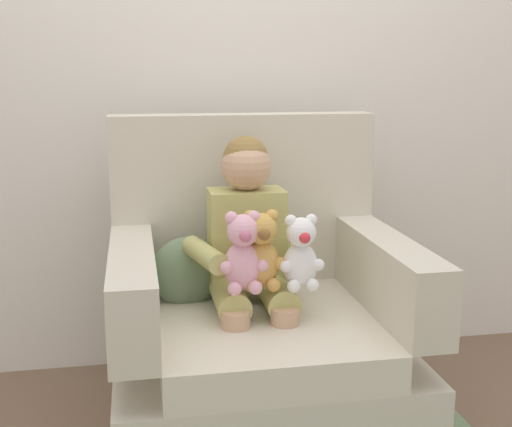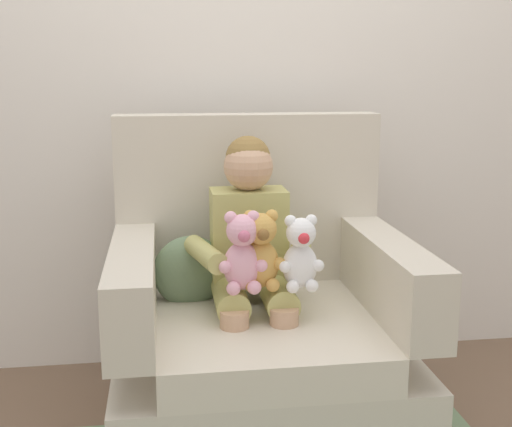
{
  "view_description": "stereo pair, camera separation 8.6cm",
  "coord_description": "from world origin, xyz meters",
  "px_view_note": "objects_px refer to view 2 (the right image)",
  "views": [
    {
      "loc": [
        -0.41,
        -2.08,
        1.24
      ],
      "look_at": [
        -0.03,
        -0.05,
        0.8
      ],
      "focal_mm": 46.49,
      "sensor_mm": 36.0,
      "label": 1
    },
    {
      "loc": [
        -0.32,
        -2.09,
        1.24
      ],
      "look_at": [
        -0.03,
        -0.05,
        0.8
      ],
      "focal_mm": 46.49,
      "sensor_mm": 36.0,
      "label": 2
    }
  ],
  "objects_px": {
    "plush_white": "(301,255)",
    "armchair": "(260,334)",
    "plush_honey": "(261,252)",
    "plush_pink": "(242,254)",
    "seated_child": "(251,246)",
    "throw_pillow": "(190,272)"
  },
  "relations": [
    {
      "from": "plush_white",
      "to": "throw_pillow",
      "type": "xyz_separation_m",
      "value": [
        -0.34,
        0.27,
        -0.12
      ]
    },
    {
      "from": "plush_honey",
      "to": "throw_pillow",
      "type": "distance_m",
      "value": 0.35
    },
    {
      "from": "armchair",
      "to": "plush_white",
      "type": "distance_m",
      "value": 0.37
    },
    {
      "from": "plush_honey",
      "to": "plush_pink",
      "type": "xyz_separation_m",
      "value": [
        -0.06,
        -0.01,
        0.0
      ]
    },
    {
      "from": "plush_honey",
      "to": "plush_white",
      "type": "distance_m",
      "value": 0.13
    },
    {
      "from": "plush_white",
      "to": "throw_pillow",
      "type": "distance_m",
      "value": 0.45
    },
    {
      "from": "seated_child",
      "to": "throw_pillow",
      "type": "distance_m",
      "value": 0.25
    },
    {
      "from": "throw_pillow",
      "to": "armchair",
      "type": "bearing_deg",
      "value": -25.68
    },
    {
      "from": "armchair",
      "to": "plush_honey",
      "type": "distance_m",
      "value": 0.36
    },
    {
      "from": "plush_honey",
      "to": "seated_child",
      "type": "bearing_deg",
      "value": 96.82
    },
    {
      "from": "plush_honey",
      "to": "throw_pillow",
      "type": "height_order",
      "value": "plush_honey"
    },
    {
      "from": "plush_white",
      "to": "armchair",
      "type": "bearing_deg",
      "value": 110.63
    },
    {
      "from": "plush_white",
      "to": "throw_pillow",
      "type": "bearing_deg",
      "value": 127.5
    },
    {
      "from": "plush_pink",
      "to": "throw_pillow",
      "type": "bearing_deg",
      "value": 100.11
    },
    {
      "from": "plush_pink",
      "to": "plush_honey",
      "type": "bearing_deg",
      "value": -7.52
    },
    {
      "from": "plush_pink",
      "to": "plush_white",
      "type": "distance_m",
      "value": 0.19
    },
    {
      "from": "plush_pink",
      "to": "throw_pillow",
      "type": "height_order",
      "value": "plush_pink"
    },
    {
      "from": "armchair",
      "to": "seated_child",
      "type": "distance_m",
      "value": 0.31
    },
    {
      "from": "armchair",
      "to": "plush_pink",
      "type": "distance_m",
      "value": 0.37
    },
    {
      "from": "plush_pink",
      "to": "plush_white",
      "type": "relative_size",
      "value": 1.07
    },
    {
      "from": "seated_child",
      "to": "plush_pink",
      "type": "distance_m",
      "value": 0.17
    },
    {
      "from": "throw_pillow",
      "to": "plush_pink",
      "type": "bearing_deg",
      "value": -58.72
    }
  ]
}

